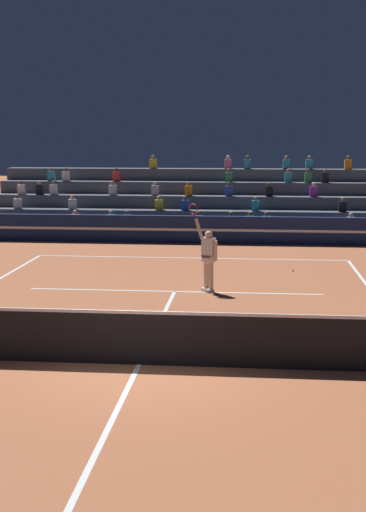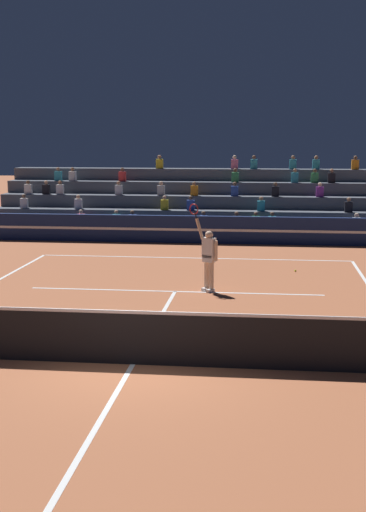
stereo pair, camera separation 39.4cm
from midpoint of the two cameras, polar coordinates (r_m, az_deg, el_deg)
ground_plane at (r=13.82m, az=-3.21°, el=-8.65°), size 120.00×120.00×0.00m
court_lines at (r=13.82m, az=-3.21°, el=-8.64°), size 11.10×23.90×0.01m
tennis_net at (r=13.66m, az=-3.23°, el=-6.48°), size 12.00×0.10×1.10m
sponsor_banner_wall at (r=28.74m, az=2.03°, el=2.13°), size 18.00×0.26×1.10m
bleacher_stand at (r=32.45m, az=2.58°, el=3.83°), size 18.94×4.75×3.38m
tennis_player at (r=19.83m, az=2.62°, el=-0.04°), size 0.88×0.64×2.48m
tennis_ball at (r=23.11m, az=9.46°, el=-1.17°), size 0.07×0.07×0.07m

